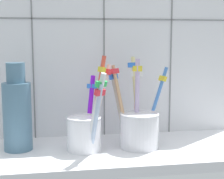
% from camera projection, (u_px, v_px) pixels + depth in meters
% --- Properties ---
extents(counter_slab, '(0.64, 0.22, 0.02)m').
position_uv_depth(counter_slab, '(112.00, 153.00, 0.71)').
color(counter_slab, silver).
rests_on(counter_slab, ground).
extents(tile_wall_back, '(0.64, 0.02, 0.45)m').
position_uv_depth(tile_wall_back, '(103.00, 48.00, 0.80)').
color(tile_wall_back, white).
rests_on(tile_wall_back, ground).
extents(toothbrush_cup_left, '(0.10, 0.12, 0.19)m').
position_uv_depth(toothbrush_cup_left, '(86.00, 128.00, 0.70)').
color(toothbrush_cup_left, white).
rests_on(toothbrush_cup_left, counter_slab).
extents(toothbrush_cup_right, '(0.13, 0.11, 0.19)m').
position_uv_depth(toothbrush_cup_right, '(138.00, 125.00, 0.72)').
color(toothbrush_cup_right, silver).
rests_on(toothbrush_cup_right, counter_slab).
extents(ceramic_vase, '(0.06, 0.06, 0.18)m').
position_uv_depth(ceramic_vase, '(17.00, 112.00, 0.70)').
color(ceramic_vase, slate).
rests_on(ceramic_vase, counter_slab).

